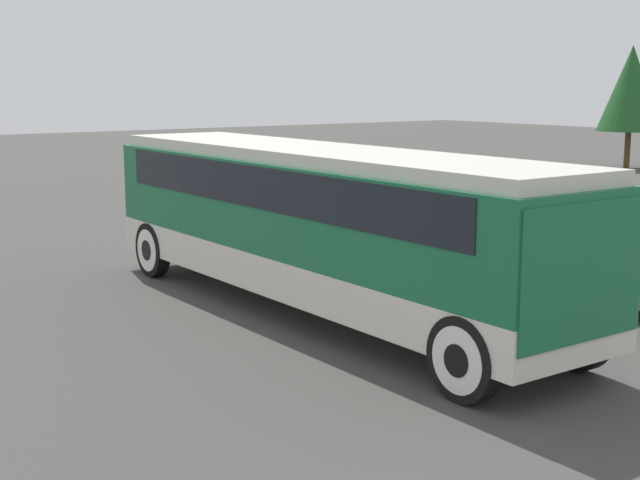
% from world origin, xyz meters
% --- Properties ---
extents(ground_plane, '(120.00, 120.00, 0.00)m').
position_xyz_m(ground_plane, '(0.00, 0.00, 0.00)').
color(ground_plane, '#423F3D').
extents(tour_bus, '(11.46, 2.55, 2.98)m').
position_xyz_m(tour_bus, '(0.10, -0.00, 1.82)').
color(tour_bus, silver).
rests_on(tour_bus, ground_plane).
extents(parked_car_mid, '(4.68, 1.79, 1.50)m').
position_xyz_m(parked_car_mid, '(-5.62, 6.93, 0.74)').
color(parked_car_mid, '#BCBCC1').
rests_on(parked_car_mid, ground_plane).
extents(tree_left, '(3.05, 3.05, 5.86)m').
position_xyz_m(tree_left, '(-13.64, 27.96, 3.83)').
color(tree_left, brown).
rests_on(tree_left, ground_plane).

